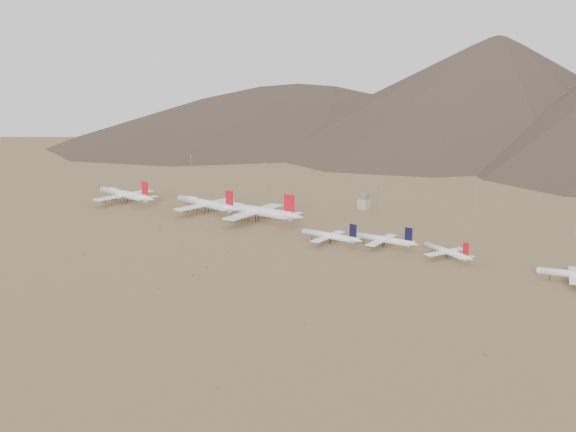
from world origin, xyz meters
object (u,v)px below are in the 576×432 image
Objects in this scene: widebody_east at (256,211)px; widebody_centre at (206,204)px; narrowbody_b at (384,240)px; narrowbody_a at (331,236)px; control_tower at (364,202)px; widebody_west at (125,194)px.

widebody_centre is at bearing 179.36° from widebody_east.
widebody_east reaches higher than narrowbody_b.
narrowbody_b is at bearing 21.76° from narrowbody_a.
widebody_centre is 123.77m from control_tower.
narrowbody_a reaches higher than control_tower.
control_tower is at bearing 47.52° from widebody_centre.
widebody_centre reaches higher than control_tower.
narrowbody_a is 3.79× the size of control_tower.
widebody_east is at bearing -116.44° from control_tower.
widebody_west is at bearing 178.74° from narrowbody_a.
widebody_west is at bearing -149.01° from control_tower.
widebody_west reaches higher than narrowbody_a.
narrowbody_a is 34.00m from narrowbody_b.
widebody_west is 1.56× the size of narrowbody_b.
widebody_west is 234.16m from narrowbody_b.
control_tower is (-34.81, 98.66, 0.45)m from narrowbody_a.
widebody_east reaches higher than widebody_centre.
widebody_centre reaches higher than narrowbody_a.
control_tower is at bearing 32.88° from widebody_west.
control_tower is (167.66, 100.69, -1.88)m from widebody_west.
widebody_west is 195.58m from control_tower.
widebody_east reaches higher than widebody_west.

